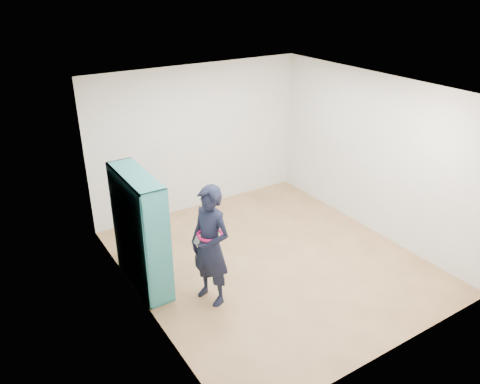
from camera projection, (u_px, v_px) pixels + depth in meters
floor at (271, 261)px, 7.09m from camera, size 4.50×4.50×0.00m
ceiling at (277, 90)px, 5.99m from camera, size 4.50×4.50×0.00m
wall_left at (138, 219)px, 5.57m from camera, size 0.02×4.50×2.60m
wall_right at (374, 155)px, 7.51m from camera, size 0.02×4.50×2.60m
wall_back at (198, 139)px, 8.26m from camera, size 4.00×0.02×2.60m
wall_front at (402, 257)px, 4.82m from camera, size 4.00×0.02×2.60m
bookshelf at (139, 233)px, 6.25m from camera, size 0.36×1.23×1.64m
person at (210, 246)px, 5.92m from camera, size 0.56×0.69×1.64m
smartphone at (197, 241)px, 5.83m from camera, size 0.06×0.10×0.14m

